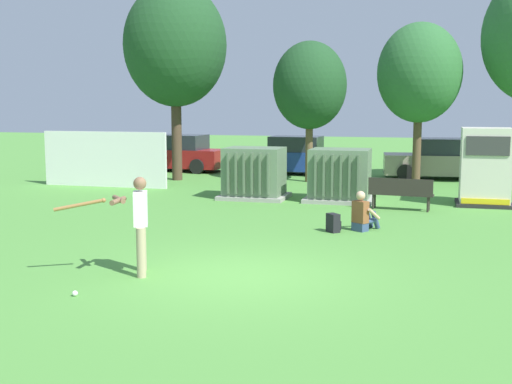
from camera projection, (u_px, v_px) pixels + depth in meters
name	position (u px, v px, depth m)	size (l,w,h in m)	color
ground_plane	(243.00, 276.00, 11.44)	(96.00, 96.00, 0.00)	#51933D
fence_panel	(105.00, 159.00, 23.49)	(4.80, 0.12, 2.00)	white
transformer_west	(254.00, 174.00, 20.63)	(2.10, 1.70, 1.62)	#9E9B93
transformer_mid_west	(340.00, 176.00, 20.02)	(2.10, 1.70, 1.62)	#9E9B93
generator_enclosure	(485.00, 167.00, 19.15)	(1.60, 1.40, 2.30)	#262626
park_bench	(401.00, 192.00, 18.34)	(1.83, 0.58, 0.92)	#2D2823
batter	(137.00, 220.00, 11.41)	(1.56, 0.92, 1.74)	tan
sports_ball	(75.00, 293.00, 10.21)	(0.09, 0.09, 0.09)	white
seated_spectator	(363.00, 215.00, 15.45)	(0.68, 0.78, 0.96)	#384C75
backpack	(333.00, 223.00, 15.27)	(0.38, 0.38, 0.44)	black
tree_left	(175.00, 46.00, 24.97)	(3.97, 3.97, 7.59)	#4C3828
tree_center_left	(310.00, 86.00, 24.60)	(2.80, 2.80, 5.35)	brown
tree_center_right	(419.00, 73.00, 24.36)	(3.15, 3.15, 6.02)	brown
parked_car_leftmost	(179.00, 154.00, 29.00)	(4.31, 2.14, 1.62)	maroon
parked_car_left_of_center	(293.00, 156.00, 27.73)	(4.26, 2.03, 1.62)	navy
parked_car_right_of_center	(438.00, 160.00, 26.00)	(4.35, 2.24, 1.62)	gray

